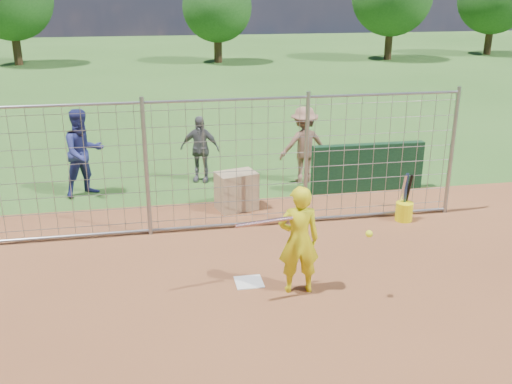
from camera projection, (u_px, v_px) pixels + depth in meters
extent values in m
plane|color=#2D591E|center=(247.00, 277.00, 9.17)|extent=(100.00, 100.00, 0.00)
cube|color=silver|center=(249.00, 282.00, 8.98)|extent=(0.43, 0.43, 0.02)
cube|color=#11381E|center=(368.00, 167.00, 12.90)|extent=(2.60, 0.20, 1.10)
imported|color=yellow|center=(299.00, 240.00, 8.47)|extent=(0.65, 0.46, 1.70)
imported|color=navy|center=(84.00, 153.00, 12.51)|extent=(1.18, 1.11, 1.94)
imported|color=#555559|center=(200.00, 149.00, 13.48)|extent=(1.00, 0.65, 1.59)
imported|color=#90634E|center=(304.00, 145.00, 13.39)|extent=(1.23, 0.78, 1.81)
cube|color=tan|center=(236.00, 191.00, 11.86)|extent=(0.91, 0.73, 0.80)
cylinder|color=silver|center=(264.00, 222.00, 8.05)|extent=(0.86, 0.21, 0.06)
sphere|color=#ECFA1A|center=(369.00, 234.00, 8.10)|extent=(0.10, 0.10, 0.10)
cylinder|color=#FFF20D|center=(404.00, 212.00, 11.33)|extent=(0.34, 0.34, 0.38)
cylinder|color=silver|center=(402.00, 194.00, 11.24)|extent=(0.08, 0.23, 0.84)
cylinder|color=navy|center=(405.00, 194.00, 11.25)|extent=(0.07, 0.10, 0.85)
cylinder|color=black|center=(408.00, 194.00, 11.26)|extent=(0.08, 0.25, 0.84)
cylinder|color=gray|center=(146.00, 168.00, 10.32)|extent=(0.08, 0.08, 2.60)
cylinder|color=gray|center=(306.00, 160.00, 10.84)|extent=(0.08, 0.08, 2.60)
cylinder|color=gray|center=(452.00, 152.00, 11.36)|extent=(0.08, 0.08, 2.60)
cylinder|color=gray|center=(227.00, 100.00, 10.17)|extent=(9.00, 0.05, 0.05)
cylinder|color=gray|center=(229.00, 224.00, 10.99)|extent=(9.00, 0.05, 0.05)
cube|color=gray|center=(228.00, 167.00, 10.60)|extent=(9.00, 0.02, 2.50)
cylinder|color=#3F2B19|center=(16.00, 43.00, 34.01)|extent=(0.50, 0.50, 2.52)
cylinder|color=#3F2B19|center=(218.00, 45.00, 35.23)|extent=(0.50, 0.50, 2.16)
sphere|color=#26561E|center=(217.00, 7.00, 34.48)|extent=(4.20, 4.20, 4.20)
cylinder|color=#3F2B19|center=(389.00, 39.00, 36.60)|extent=(0.50, 0.50, 2.59)
cylinder|color=#3F2B19|center=(489.00, 36.00, 39.40)|extent=(0.50, 0.50, 2.45)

